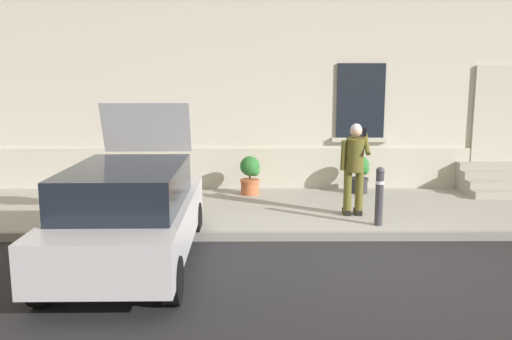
{
  "coord_description": "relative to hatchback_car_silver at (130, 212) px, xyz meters",
  "views": [
    {
      "loc": [
        -1.75,
        -7.76,
        2.73
      ],
      "look_at": [
        -1.69,
        1.6,
        1.1
      ],
      "focal_mm": 37.38,
      "sensor_mm": 36.0,
      "label": 1
    }
  ],
  "objects": [
    {
      "name": "entrance_stoop",
      "position": [
        7.47,
        4.37,
        -0.41
      ],
      "size": [
        1.84,
        1.28,
        0.64
      ],
      "color": "#9E998E",
      "rests_on": "sidewalk"
    },
    {
      "name": "bollard_near_person",
      "position": [
        4.0,
        1.6,
        -0.09
      ],
      "size": [
        0.15,
        0.15,
        1.04
      ],
      "color": "#333338",
      "rests_on": "sidewalk"
    },
    {
      "name": "planter_cream",
      "position": [
        -0.74,
        4.43,
        -0.19
      ],
      "size": [
        0.44,
        0.44,
        0.86
      ],
      "color": "beige",
      "rests_on": "sidewalk"
    },
    {
      "name": "building_facade",
      "position": [
        3.54,
        5.54,
        2.93
      ],
      "size": [
        24.0,
        1.52,
        7.5
      ],
      "color": "beige",
      "rests_on": "ground"
    },
    {
      "name": "curb_edge",
      "position": [
        3.53,
        1.19,
        -0.72
      ],
      "size": [
        24.0,
        0.12,
        0.15
      ],
      "primitive_type": "cube",
      "color": "gray",
      "rests_on": "ground"
    },
    {
      "name": "ground_plane",
      "position": [
        3.53,
        0.25,
        -0.8
      ],
      "size": [
        80.0,
        80.0,
        0.0
      ],
      "primitive_type": "plane",
      "color": "#232326"
    },
    {
      "name": "planter_terracotta",
      "position": [
        1.72,
        4.14,
        -0.19
      ],
      "size": [
        0.44,
        0.44,
        0.86
      ],
      "color": "#B25B38",
      "rests_on": "sidewalk"
    },
    {
      "name": "planter_charcoal",
      "position": [
        4.18,
        4.29,
        -0.19
      ],
      "size": [
        0.44,
        0.44,
        0.86
      ],
      "color": "#2D2D30",
      "rests_on": "sidewalk"
    },
    {
      "name": "person_on_phone",
      "position": [
        3.68,
        2.27,
        0.35
      ],
      "size": [
        0.51,
        0.48,
        1.75
      ],
      "rotation": [
        0.0,
        0.0,
        0.13
      ],
      "color": "#514C1E",
      "rests_on": "sidewalk"
    },
    {
      "name": "hatchback_car_silver",
      "position": [
        0.0,
        0.0,
        0.0
      ],
      "size": [
        1.83,
        4.08,
        2.34
      ],
      "color": "#B7B7BF",
      "rests_on": "ground"
    },
    {
      "name": "sidewalk",
      "position": [
        3.53,
        3.05,
        -0.72
      ],
      "size": [
        24.0,
        3.6,
        0.15
      ],
      "primitive_type": "cube",
      "color": "#99968E",
      "rests_on": "ground"
    }
  ]
}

